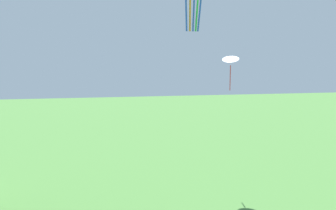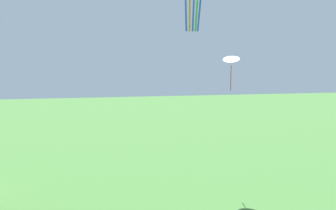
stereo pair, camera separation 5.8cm
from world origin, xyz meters
name	(u,v)px [view 1 (the left image)]	position (x,y,z in m)	size (l,w,h in m)	color
kite_white_delta	(231,59)	(5.28, 16.59, 7.80)	(1.38, 1.36, 2.20)	white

